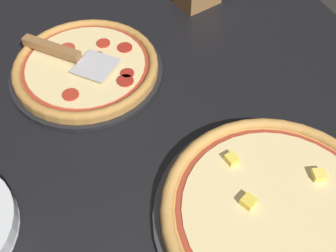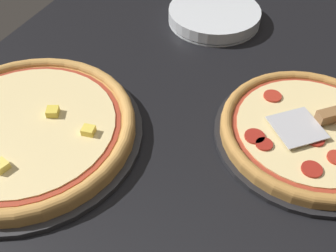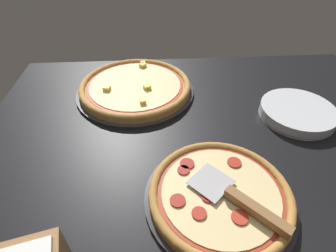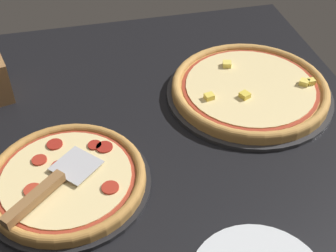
{
  "view_description": "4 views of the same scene",
  "coord_description": "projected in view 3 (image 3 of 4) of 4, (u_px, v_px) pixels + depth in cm",
  "views": [
    {
      "loc": [
        6.84,
        51.12,
        62.81
      ],
      "look_at": [
        -11.62,
        6.1,
        3.0
      ],
      "focal_mm": 42.0,
      "sensor_mm": 36.0,
      "label": 1
    },
    {
      "loc": [
        -57.23,
        -14.04,
        54.44
      ],
      "look_at": [
        -11.62,
        6.1,
        3.0
      ],
      "focal_mm": 42.0,
      "sensor_mm": 36.0,
      "label": 2
    },
    {
      "loc": [
        -15.57,
        -52.87,
        52.6
      ],
      "look_at": [
        -11.62,
        6.1,
        3.0
      ],
      "focal_mm": 28.0,
      "sensor_mm": 36.0,
      "label": 3
    },
    {
      "loc": [
        67.43,
        -12.42,
        73.5
      ],
      "look_at": [
        -11.62,
        6.1,
        3.0
      ],
      "focal_mm": 50.0,
      "sensor_mm": 36.0,
      "label": 4
    }
  ],
  "objects": [
    {
      "name": "pizza_back",
      "position": [
        135.0,
        86.0,
        0.95
      ],
      "size": [
        40.16,
        40.16,
        3.52
      ],
      "color": "#C68E47",
      "rests_on": "pizza_pan_back"
    },
    {
      "name": "pizza_front",
      "position": [
        220.0,
        194.0,
        0.6
      ],
      "size": [
        32.9,
        32.9,
        2.53
      ],
      "color": "#B77F3D",
      "rests_on": "pizza_pan_front"
    },
    {
      "name": "ground_plane",
      "position": [
        209.0,
        150.0,
        0.76
      ],
      "size": [
        137.91,
        112.8,
        3.6
      ],
      "primitive_type": "cube",
      "color": "black"
    },
    {
      "name": "pizza_pan_front",
      "position": [
        219.0,
        198.0,
        0.61
      ],
      "size": [
        35.0,
        35.0,
        1.0
      ],
      "primitive_type": "cylinder",
      "color": "black",
      "rests_on": "ground_plane"
    },
    {
      "name": "plate_stack",
      "position": [
        297.0,
        112.0,
        0.84
      ],
      "size": [
        23.52,
        23.52,
        3.5
      ],
      "color": "silver",
      "rests_on": "ground_plane"
    },
    {
      "name": "pizza_pan_back",
      "position": [
        136.0,
        91.0,
        0.97
      ],
      "size": [
        42.73,
        42.73,
        1.0
      ],
      "primitive_type": "cylinder",
      "color": "#2D2D30",
      "rests_on": "ground_plane"
    },
    {
      "name": "serving_spatula",
      "position": [
        247.0,
        204.0,
        0.55
      ],
      "size": [
        19.62,
        20.65,
        2.0
      ],
      "color": "#B7B7BC",
      "rests_on": "pizza_front"
    }
  ]
}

